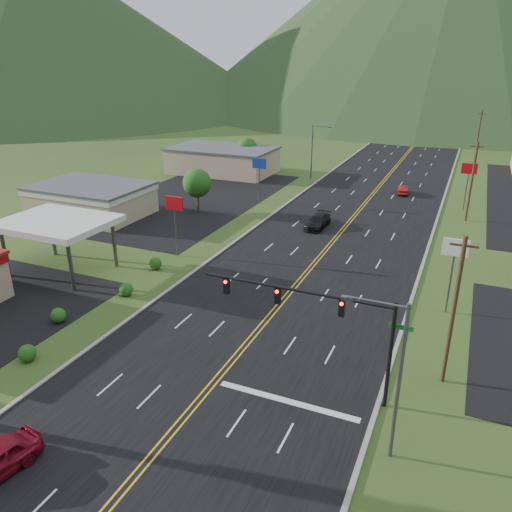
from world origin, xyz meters
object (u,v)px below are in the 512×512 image
at_px(streetlight_west, 314,148).
at_px(car_red_far, 403,190).
at_px(gas_canopy, 57,224).
at_px(car_dark_mid, 318,222).
at_px(traffic_signal, 324,315).
at_px(streetlight_east, 394,372).

height_order(streetlight_west, car_red_far, streetlight_west).
xyz_separation_m(gas_canopy, car_dark_mid, (18.93, 22.73, -4.12)).
distance_m(traffic_signal, car_dark_mid, 32.51).
bearing_deg(traffic_signal, streetlight_west, 107.97).
distance_m(streetlight_west, car_red_far, 17.10).
relative_size(streetlight_east, car_dark_mid, 1.73).
distance_m(traffic_signal, streetlight_east, 6.17).
bearing_deg(car_red_far, gas_canopy, 49.83).
relative_size(traffic_signal, car_dark_mid, 2.51).
bearing_deg(streetlight_east, traffic_signal, 139.61).
distance_m(traffic_signal, car_red_far, 51.59).
xyz_separation_m(streetlight_west, car_red_far, (15.81, -4.68, -4.52)).
bearing_deg(streetlight_east, gas_canopy, 160.12).
distance_m(car_dark_mid, car_red_far, 21.81).
bearing_deg(streetlight_west, traffic_signal, -72.03).
bearing_deg(gas_canopy, traffic_signal, -15.70).
bearing_deg(streetlight_west, gas_canopy, -102.13).
bearing_deg(traffic_signal, car_dark_mid, 107.26).
bearing_deg(car_dark_mid, gas_canopy, -127.41).
bearing_deg(streetlight_west, streetlight_east, -69.14).
relative_size(streetlight_west, gas_canopy, 0.90).
xyz_separation_m(traffic_signal, gas_canopy, (-28.48, 8.00, -0.46)).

